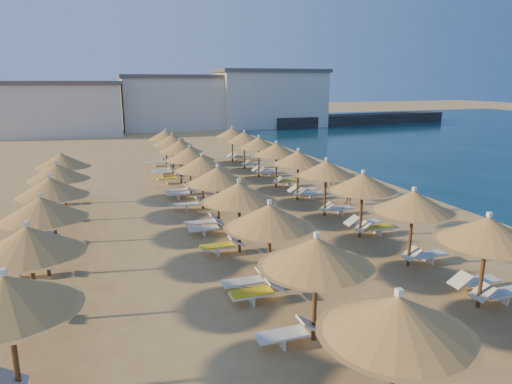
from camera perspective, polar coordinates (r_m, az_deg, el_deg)
name	(u,v)px	position (r m, az deg, el deg)	size (l,w,h in m)	color
ground	(303,243)	(19.16, 5.88, -6.33)	(220.00, 220.00, 0.00)	tan
jetty	(359,119)	(72.73, 12.80, 8.88)	(30.00, 4.00, 1.50)	black
hotel_blocks	(182,102)	(63.61, -9.27, 11.04)	(44.05, 11.80, 8.10)	silver
parasol_row_east	(326,169)	(22.38, 8.75, 2.83)	(2.95, 35.92, 2.94)	brown
parasol_row_west	(218,177)	(20.47, -4.81, 1.92)	(2.95, 35.92, 2.94)	brown
parasol_row_inland	(47,198)	(18.39, -24.71, -0.68)	(2.95, 19.44, 2.94)	brown
loungers	(244,219)	(21.02, -1.46, -3.43)	(15.41, 34.41, 0.66)	white
beachgoer_b	(347,190)	(24.87, 11.33, 0.25)	(0.83, 0.65, 1.71)	tan
beachgoer_c	(329,176)	(28.67, 9.15, 2.00)	(0.93, 0.39, 1.59)	tan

